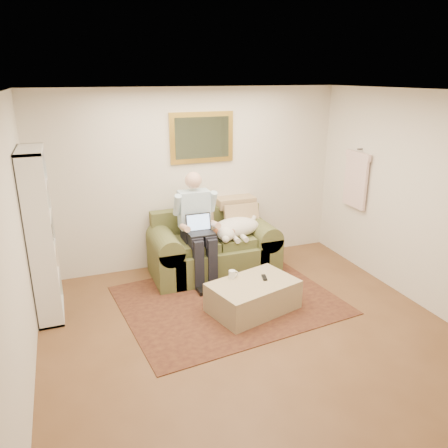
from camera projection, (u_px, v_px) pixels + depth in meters
room_shell at (253, 223)px, 4.50m from camera, size 4.51×5.00×2.61m
rug at (228, 300)px, 5.61m from camera, size 2.83×2.37×0.01m
sofa at (213, 252)px, 6.34m from camera, size 1.79×0.91×1.08m
seated_man at (198, 229)px, 5.96m from camera, size 0.59×0.84×1.51m
laptop at (200, 228)px, 5.89m from camera, size 0.35×0.28×0.25m
sleeping_dog at (236, 227)px, 6.24m from camera, size 0.74×0.46×0.27m
ottoman at (253, 296)px, 5.33m from camera, size 1.17×0.91×0.37m
coffee_mug at (232, 274)px, 5.36m from camera, size 0.08×0.08×0.10m
tv_remote at (264, 278)px, 5.37m from camera, size 0.09×0.16×0.02m
bookshelf at (41, 235)px, 5.01m from camera, size 0.28×0.80×2.00m
wall_mirror at (202, 138)px, 6.23m from camera, size 0.94×0.04×0.72m
hanging_shirt at (356, 177)px, 6.31m from camera, size 0.06×0.52×0.90m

